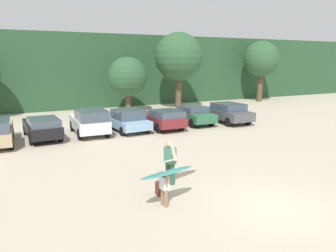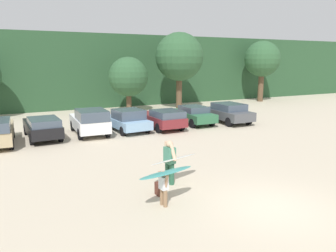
# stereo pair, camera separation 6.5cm
# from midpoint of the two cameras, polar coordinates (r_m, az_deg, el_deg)

# --- Properties ---
(ground_plane) EXTENTS (120.00, 120.00, 0.00)m
(ground_plane) POSITION_cam_midpoint_polar(r_m,az_deg,el_deg) (11.41, 17.66, -13.34)
(ground_plane) COLOR beige
(hillside_ridge) EXTENTS (108.00, 12.00, 7.26)m
(hillside_ridge) POSITION_cam_midpoint_polar(r_m,az_deg,el_deg) (38.70, -15.83, 9.35)
(hillside_ridge) COLOR #284C2D
(hillside_ridge) RESTS_ON ground_plane
(tree_ridge_back) EXTENTS (3.55, 3.55, 5.00)m
(tree_ridge_back) POSITION_cam_midpoint_polar(r_m,az_deg,el_deg) (30.07, -7.07, 8.44)
(tree_ridge_back) COLOR brown
(tree_ridge_back) RESTS_ON ground_plane
(tree_far_left) EXTENTS (4.59, 4.59, 7.31)m
(tree_far_left) POSITION_cam_midpoint_polar(r_m,az_deg,el_deg) (31.91, 1.80, 11.86)
(tree_far_left) COLOR brown
(tree_far_left) RESTS_ON ground_plane
(tree_center_right) EXTENTS (4.03, 4.03, 6.86)m
(tree_center_right) POSITION_cam_midpoint_polar(r_m,az_deg,el_deg) (39.54, 15.86, 11.06)
(tree_center_right) COLOR brown
(tree_center_right) RESTS_ON ground_plane
(parked_car_black) EXTENTS (1.94, 4.50, 1.36)m
(parked_car_black) POSITION_cam_midpoint_polar(r_m,az_deg,el_deg) (21.15, -21.08, -0.15)
(parked_car_black) COLOR black
(parked_car_black) RESTS_ON ground_plane
(parked_car_white) EXTENTS (2.00, 4.32, 1.70)m
(parked_car_white) POSITION_cam_midpoint_polar(r_m,az_deg,el_deg) (21.36, -13.54, 0.83)
(parked_car_white) COLOR white
(parked_car_white) RESTS_ON ground_plane
(parked_car_sky_blue) EXTENTS (2.21, 4.28, 1.49)m
(parked_car_sky_blue) POSITION_cam_midpoint_polar(r_m,az_deg,el_deg) (22.16, -7.24, 1.05)
(parked_car_sky_blue) COLOR #84ADD1
(parked_car_sky_blue) RESTS_ON ground_plane
(parked_car_maroon) EXTENTS (1.98, 4.40, 1.37)m
(parked_car_maroon) POSITION_cam_midpoint_polar(r_m,az_deg,el_deg) (22.78, -1.15, 1.38)
(parked_car_maroon) COLOR maroon
(parked_car_maroon) RESTS_ON ground_plane
(parked_car_forest_green) EXTENTS (1.82, 4.29, 1.35)m
(parked_car_forest_green) POSITION_cam_midpoint_polar(r_m,az_deg,el_deg) (24.57, 4.14, 2.05)
(parked_car_forest_green) COLOR #2D6642
(parked_car_forest_green) RESTS_ON ground_plane
(parked_car_dark_gray) EXTENTS (2.00, 4.35, 1.49)m
(parked_car_dark_gray) POSITION_cam_midpoint_polar(r_m,az_deg,el_deg) (25.41, 10.17, 2.38)
(parked_car_dark_gray) COLOR #4C4F54
(parked_car_dark_gray) RESTS_ON ground_plane
(person_adult) EXTENTS (0.36, 0.75, 1.70)m
(person_adult) POSITION_cam_midpoint_polar(r_m,az_deg,el_deg) (12.56, 0.21, -5.81)
(person_adult) COLOR #26593F
(person_adult) RESTS_ON ground_plane
(person_child) EXTENTS (0.25, 0.57, 1.19)m
(person_child) POSITION_cam_midpoint_polar(r_m,az_deg,el_deg) (10.77, -0.80, -10.41)
(person_child) COLOR #8C6B4C
(person_child) RESTS_ON ground_plane
(surfboard_white) EXTENTS (2.34, 1.19, 0.28)m
(surfboard_white) POSITION_cam_midpoint_polar(r_m,az_deg,el_deg) (12.54, 1.02, -5.78)
(surfboard_white) COLOR white
(surfboard_teal) EXTENTS (2.14, 1.03, 0.17)m
(surfboard_teal) POSITION_cam_midpoint_polar(r_m,az_deg,el_deg) (10.53, -0.32, -8.09)
(surfboard_teal) COLOR teal
(backpack_dropped) EXTENTS (0.24, 0.34, 0.45)m
(backpack_dropped) POSITION_cam_midpoint_polar(r_m,az_deg,el_deg) (11.75, -1.53, -10.85)
(backpack_dropped) COLOR #592D23
(backpack_dropped) RESTS_ON ground_plane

